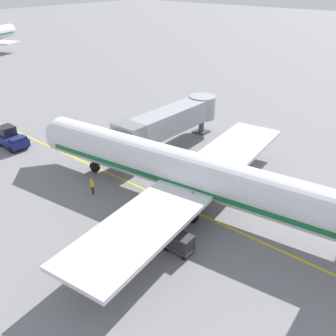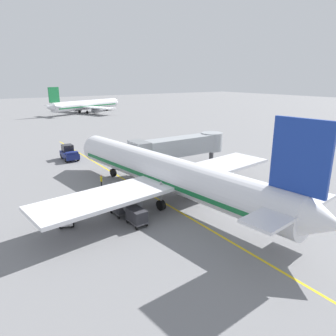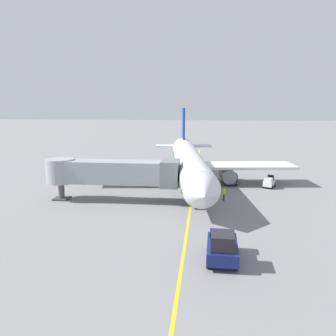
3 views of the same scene
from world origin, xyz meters
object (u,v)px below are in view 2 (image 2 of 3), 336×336
baggage_cart_second_in_train (137,216)px  jet_bridge (180,146)px  baggage_cart_front (119,206)px  ground_crew_wing_walker (101,180)px  baggage_tug_lead (67,216)px  pushback_tractor (69,153)px  parked_airliner (167,173)px  distant_taxiing_airliner (86,105)px

baggage_cart_second_in_train → jet_bridge: bearing=41.7°
baggage_cart_front → ground_crew_wing_walker: 8.77m
baggage_tug_lead → baggage_cart_second_in_train: (5.29, -4.03, 0.24)m
pushback_tractor → baggage_cart_front: pushback_tractor is taller
parked_airliner → distant_taxiing_airliner: 94.36m
jet_bridge → ground_crew_wing_walker: (-13.13, -1.26, -2.50)m
baggage_cart_front → pushback_tractor: bearing=84.1°
ground_crew_wing_walker → distant_taxiing_airliner: size_ratio=0.05×
ground_crew_wing_walker → jet_bridge: bearing=5.5°
pushback_tractor → baggage_cart_second_in_train: size_ratio=1.53×
jet_bridge → pushback_tractor: size_ratio=3.55×
pushback_tractor → baggage_cart_front: 24.82m
parked_airliner → jet_bridge: size_ratio=2.36×
baggage_cart_front → ground_crew_wing_walker: bearing=79.3°
jet_bridge → baggage_cart_second_in_train: 19.44m
jet_bridge → parked_airliner: bearing=-132.9°
baggage_cart_second_in_train → ground_crew_wing_walker: (1.26, 11.57, 0.00)m
distant_taxiing_airliner → jet_bridge: bearing=-100.5°
baggage_cart_front → distant_taxiing_airliner: bearing=72.0°
jet_bridge → distant_taxiing_airliner: (15.17, 82.06, -0.43)m
jet_bridge → ground_crew_wing_walker: bearing=-174.5°
parked_airliner → jet_bridge: 12.64m
parked_airliner → baggage_tug_lead: bearing=177.6°
baggage_cart_second_in_train → ground_crew_wing_walker: 11.64m
jet_bridge → baggage_cart_front: jet_bridge is taller
pushback_tractor → baggage_tug_lead: 24.76m
baggage_cart_front → parked_airliner: bearing=5.7°
pushback_tractor → ground_crew_wing_walker: bearing=-93.3°
parked_airliner → ground_crew_wing_walker: bearing=119.5°
jet_bridge → baggage_cart_second_in_train: bearing=-138.3°
jet_bridge → baggage_cart_second_in_train: (-14.40, -12.82, -2.51)m
ground_crew_wing_walker → distant_taxiing_airliner: bearing=71.2°
baggage_tug_lead → baggage_cart_second_in_train: size_ratio=0.95×
distant_taxiing_airliner → parked_airliner: bearing=-104.6°
ground_crew_wing_walker → pushback_tractor: bearing=86.7°
baggage_tug_lead → ground_crew_wing_walker: bearing=49.0°
baggage_cart_second_in_train → distant_taxiing_airliner: 99.41m
parked_airliner → distant_taxiing_airliner: size_ratio=1.09×
baggage_tug_lead → baggage_cart_second_in_train: bearing=-37.3°
baggage_cart_front → baggage_cart_second_in_train: bearing=-83.1°
pushback_tractor → ground_crew_wing_walker: (-0.91, -16.07, -0.15)m
parked_airliner → baggage_tug_lead: (-11.08, 0.46, -2.47)m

